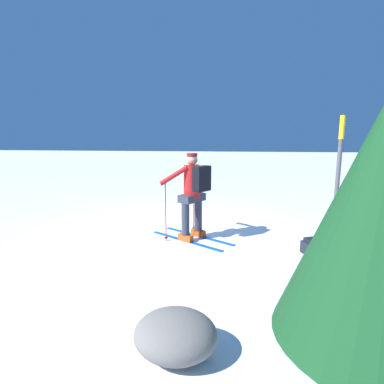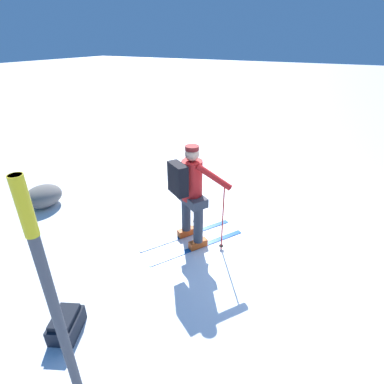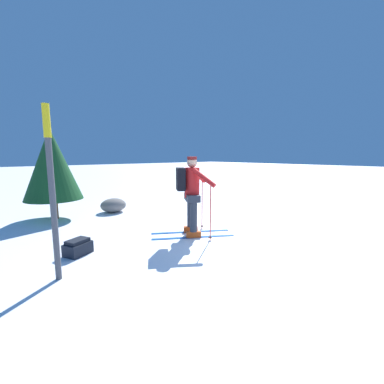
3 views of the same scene
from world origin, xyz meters
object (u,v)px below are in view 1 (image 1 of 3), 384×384
dropped_backpack (316,247)px  rock_boulder (176,335)px  trail_marker (338,170)px  skier (193,191)px

dropped_backpack → rock_boulder: rock_boulder is taller
trail_marker → rock_boulder: bearing=-124.0°
skier → dropped_backpack: bearing=-11.5°
skier → dropped_backpack: 2.36m
trail_marker → skier: bearing=-173.6°
skier → rock_boulder: bearing=-84.3°
trail_marker → rock_boulder: (-2.34, -3.46, -1.14)m
dropped_backpack → trail_marker: bearing=56.8°
skier → trail_marker: trail_marker is taller
skier → dropped_backpack: skier is taller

